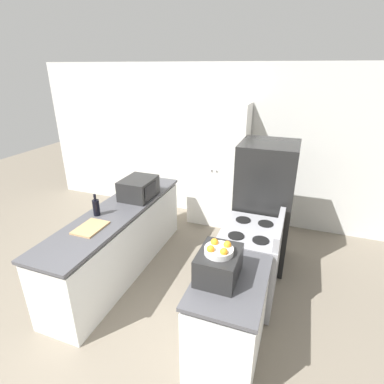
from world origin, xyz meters
The scene contains 12 objects.
ground_plane centered at (0.00, 0.00, 0.00)m, with size 14.00×14.00×0.00m, color slate.
wall_back centered at (0.00, 3.38, 1.30)m, with size 7.00×0.06×2.60m.
counter_left centered at (-0.82, 1.34, 0.43)m, with size 0.60×2.49×0.89m.
counter_right centered at (0.82, 0.56, 0.43)m, with size 0.60×0.92×0.89m.
pantry_cabinet centered at (-0.01, 3.10, 1.02)m, with size 0.93×0.48×2.03m.
stove centered at (0.84, 1.43, 0.45)m, with size 0.66×0.78×1.05m.
refrigerator centered at (0.87, 2.22, 0.84)m, with size 0.73×0.71×1.68m.
microwave centered at (-0.74, 1.79, 1.02)m, with size 0.40×0.49×0.27m.
wine_bottle centered at (-0.95, 1.14, 0.99)m, with size 0.08×0.08×0.27m.
toaster_oven centered at (0.72, 0.55, 1.01)m, with size 0.34×0.42×0.25m.
fruit_bowl centered at (0.72, 0.53, 1.17)m, with size 0.24×0.24×0.09m.
cutting_board centered at (-0.82, 0.85, 0.90)m, with size 0.26×0.37×0.02m.
Camera 1 is at (1.22, -1.45, 2.53)m, focal length 28.00 mm.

